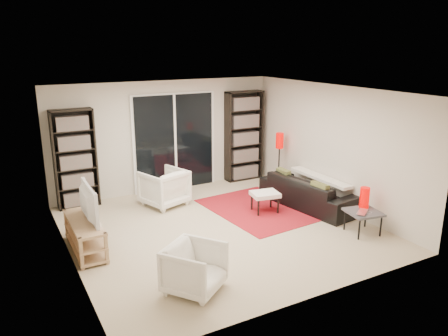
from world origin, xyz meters
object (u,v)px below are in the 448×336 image
Objects in this scene: bookshelf_right at (244,136)px; armchair_back at (164,187)px; bookshelf_left at (75,159)px; side_table at (363,213)px; armchair_front at (195,268)px; sofa at (309,192)px; ottoman at (265,195)px; tv_stand at (85,235)px; floor_lamp at (279,147)px.

bookshelf_right is 2.61× the size of armchair_back.
bookshelf_right reaches higher than bookshelf_left.
bookshelf_left is 3.14× the size of side_table.
armchair_back is 1.14× the size of armchair_front.
bookshelf_left is 0.93× the size of bookshelf_right.
sofa is 1.47m from side_table.
bookshelf_right is at bearing 69.61° from ottoman.
sofa is 2.58× the size of armchair_back.
bookshelf_left is 2.21m from tv_stand.
bookshelf_right reaches higher than floor_lamp.
bookshelf_right reaches higher than tv_stand.
floor_lamp is at bearing 45.04° from ottoman.
sofa is 2.95× the size of armchair_front.
sofa is at bearing -28.70° from bookshelf_left.
ottoman is (1.56, -1.30, -0.02)m from armchair_back.
armchair_back reaches higher than ottoman.
floor_lamp is at bearing 157.98° from armchair_back.
tv_stand is at bearing -179.73° from ottoman.
floor_lamp reaches higher than side_table.
tv_stand is 2.27× the size of ottoman.
bookshelf_right is 1.01× the size of sofa.
side_table is at bearing -20.47° from tv_stand.
ottoman is 0.92× the size of side_table.
bookshelf_left is at bearing 167.53° from floor_lamp.
ottoman is 1.70m from floor_lamp.
side_table is (3.30, 0.27, 0.04)m from armchair_front.
sofa is 2.90m from armchair_back.
floor_lamp is at bearing 85.82° from side_table.
armchair_front is 1.23× the size of ottoman.
ottoman is at bearing -110.39° from bookshelf_right.
floor_lamp is at bearing 4.38° from armchair_front.
armchair_front is at bearing -175.29° from side_table.
bookshelf_left is at bearing 180.00° from bookshelf_right.
bookshelf_left reaches higher than ottoman.
bookshelf_right is at bearing 92.45° from side_table.
bookshelf_right is 4.70m from tv_stand.
ottoman is (2.38, 1.90, 0.02)m from armchair_front.
tv_stand is 0.63× the size of sofa.
bookshelf_left is at bearing 137.46° from side_table.
ottoman is (-0.76, -2.05, -0.71)m from bookshelf_right.
bookshelf_left is 1.81m from armchair_back.
sofa is 1.44m from floor_lamp.
side_table is at bearing -42.54° from bookshelf_left.
floor_lamp is (0.36, -0.93, -0.11)m from bookshelf_right.
armchair_back is (-2.32, -0.75, -0.68)m from bookshelf_right.
armchair_back reaches higher than side_table.
tv_stand is at bearing -153.49° from bookshelf_right.
bookshelf_right is (3.85, -0.00, 0.07)m from bookshelf_left.
armchair_front is (-3.14, -3.95, -0.73)m from bookshelf_right.
side_table is at bearing -94.18° from floor_lamp.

